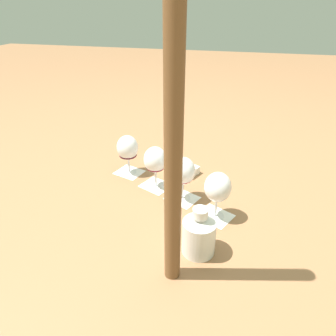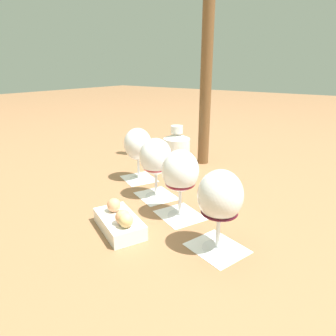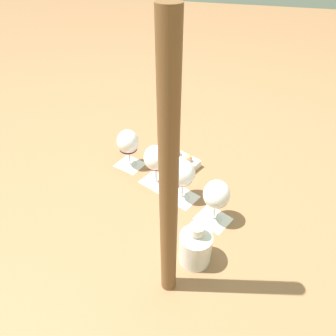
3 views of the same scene
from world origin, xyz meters
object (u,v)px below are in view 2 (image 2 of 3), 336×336
at_px(wine_glass_2, 180,174).
at_px(umbrella_pole, 207,65).
at_px(snack_dish, 119,221).
at_px(wine_glass_0, 138,146).
at_px(wine_glass_1, 156,159).
at_px(ceramic_vase, 177,149).
at_px(wine_glass_3, 220,198).

distance_m(wine_glass_2, umbrella_pole, 0.55).
bearing_deg(umbrella_pole, snack_dish, -80.13).
height_order(wine_glass_0, wine_glass_1, same).
height_order(ceramic_vase, umbrella_pole, umbrella_pole).
bearing_deg(wine_glass_0, wine_glass_3, -28.02).
relative_size(wine_glass_0, wine_glass_3, 1.00).
distance_m(wine_glass_1, wine_glass_2, 0.14).
bearing_deg(wine_glass_2, umbrella_pole, 111.98).
bearing_deg(umbrella_pole, wine_glass_1, -82.52).
bearing_deg(ceramic_vase, snack_dish, -71.58).
bearing_deg(wine_glass_3, umbrella_pole, 122.27).
bearing_deg(wine_glass_1, umbrella_pole, 97.48).
relative_size(wine_glass_0, umbrella_pole, 0.23).
bearing_deg(wine_glass_3, wine_glass_0, 151.98).
height_order(wine_glass_0, ceramic_vase, wine_glass_0).
xyz_separation_m(wine_glass_3, ceramic_vase, (-0.39, 0.41, -0.05)).
height_order(wine_glass_0, wine_glass_3, same).
bearing_deg(snack_dish, wine_glass_1, 104.03).
distance_m(ceramic_vase, umbrella_pole, 0.34).
relative_size(snack_dish, umbrella_pole, 0.23).
height_order(wine_glass_3, snack_dish, wine_glass_3).
xyz_separation_m(wine_glass_0, ceramic_vase, (0.03, 0.19, -0.05)).
relative_size(wine_glass_3, umbrella_pole, 0.23).
relative_size(ceramic_vase, snack_dish, 0.95).
distance_m(wine_glass_0, wine_glass_1, 0.16).
distance_m(wine_glass_1, umbrella_pole, 0.47).
xyz_separation_m(ceramic_vase, umbrella_pole, (0.06, 0.11, 0.31)).
height_order(snack_dish, umbrella_pole, umbrella_pole).
relative_size(wine_glass_1, ceramic_vase, 1.09).
height_order(ceramic_vase, snack_dish, ceramic_vase).
xyz_separation_m(wine_glass_2, umbrella_pole, (-0.18, 0.44, 0.27)).
height_order(wine_glass_2, wine_glass_3, same).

